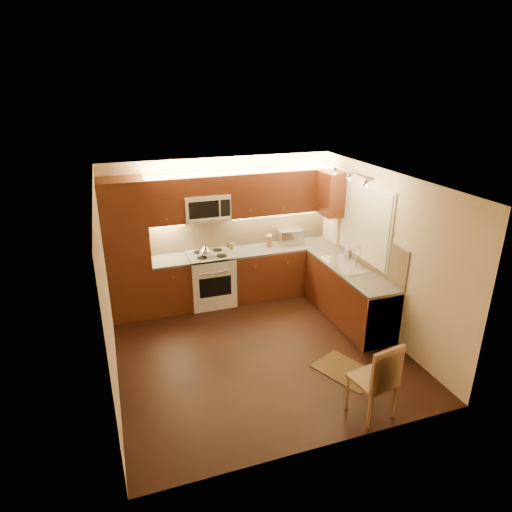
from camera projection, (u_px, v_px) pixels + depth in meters
name	position (u px, v px, depth m)	size (l,w,h in m)	color
floor	(258.00, 349.00, 6.55)	(4.00, 4.00, 0.01)	black
ceiling	(259.00, 181.00, 5.63)	(4.00, 4.00, 0.01)	beige
wall_back	(221.00, 229.00, 7.85)	(4.00, 0.01, 2.50)	beige
wall_front	(326.00, 349.00, 4.33)	(4.00, 0.01, 2.50)	beige
wall_left	(106.00, 292.00, 5.49)	(0.01, 4.00, 2.50)	beige
wall_right	(384.00, 254.00, 6.69)	(0.01, 4.00, 2.50)	beige
pantry	(127.00, 250.00, 7.13)	(0.70, 0.60, 2.30)	#411D0E
base_cab_back_left	(171.00, 285.00, 7.59)	(0.62, 0.60, 0.86)	#411D0E
counter_back_left	(169.00, 261.00, 7.42)	(0.62, 0.60, 0.04)	#34312F
base_cab_back_right	(281.00, 270.00, 8.20)	(1.92, 0.60, 0.86)	#411D0E
counter_back_right	(282.00, 247.00, 8.03)	(1.92, 0.60, 0.04)	#34312F
base_cab_right	(349.00, 294.00, 7.26)	(0.60, 2.00, 0.86)	#411D0E
counter_right	(351.00, 269.00, 7.09)	(0.60, 2.00, 0.04)	#34312F
dishwasher	(372.00, 314.00, 6.64)	(0.58, 0.60, 0.84)	silver
backsplash_back	(241.00, 229.00, 7.96)	(3.30, 0.02, 0.60)	tan
backsplash_right	(368.00, 248.00, 7.06)	(0.02, 2.00, 0.60)	tan
upper_cab_back_left	(164.00, 201.00, 7.17)	(0.62, 0.35, 0.75)	#411D0E
upper_cab_back_right	(280.00, 192.00, 7.78)	(1.92, 0.35, 0.75)	#411D0E
upper_cab_bridge	(205.00, 185.00, 7.29)	(0.76, 0.35, 0.31)	#411D0E
upper_cab_right_corner	(332.00, 194.00, 7.64)	(0.35, 0.50, 0.75)	#411D0E
stove	(211.00, 279.00, 7.76)	(0.76, 0.65, 0.92)	silver
microwave	(206.00, 207.00, 7.42)	(0.76, 0.38, 0.44)	silver
window_frame	(365.00, 222.00, 7.04)	(0.03, 1.44, 1.24)	silver
window_blinds	(364.00, 222.00, 7.04)	(0.02, 1.36, 1.16)	silver
sink	(346.00, 260.00, 7.19)	(0.52, 0.86, 0.15)	silver
faucet	(357.00, 255.00, 7.21)	(0.20, 0.04, 0.30)	silver
track_light_bar	(350.00, 171.00, 6.46)	(0.04, 1.20, 0.03)	silver
kettle	(205.00, 251.00, 7.45)	(0.19, 0.19, 0.22)	silver
toaster_oven	(290.00, 236.00, 8.14)	(0.44, 0.33, 0.26)	silver
knife_block	(269.00, 241.00, 8.00)	(0.09, 0.15, 0.21)	#8B5F3F
spice_jar_a	(232.00, 245.00, 7.94)	(0.05, 0.05, 0.11)	silver
spice_jar_b	(232.00, 246.00, 7.86)	(0.04, 0.04, 0.11)	brown
spice_jar_c	(234.00, 244.00, 7.97)	(0.05, 0.05, 0.11)	silver
spice_jar_d	(230.00, 245.00, 7.94)	(0.05, 0.05, 0.09)	#A97032
soap_bottle	(347.00, 251.00, 7.57)	(0.08, 0.08, 0.17)	silver
rug	(346.00, 371.00, 6.04)	(0.55, 0.83, 0.01)	black
dining_chair	(373.00, 378.00, 5.11)	(0.44, 0.44, 0.99)	#8B5F3F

